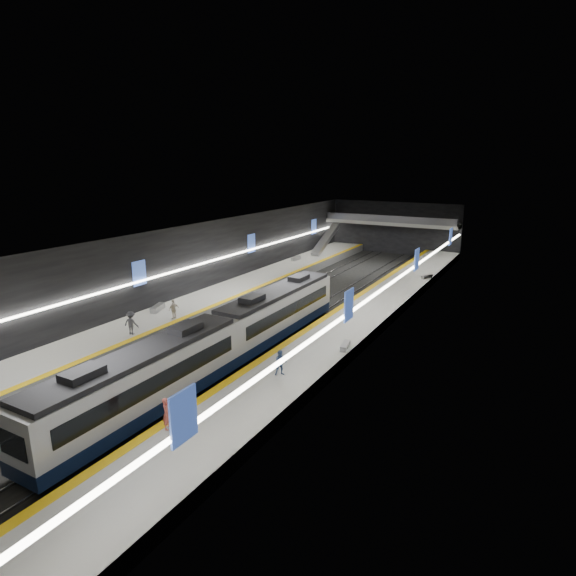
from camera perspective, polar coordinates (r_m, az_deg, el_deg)
The scene contains 26 objects.
ground at distance 45.74m, azimuth -0.73°, elevation -3.11°, with size 70.00×70.00×0.00m, color black.
ceiling at distance 43.93m, azimuth -0.77°, elevation 6.86°, with size 20.00×70.00×0.04m, color beige.
wall_left at distance 50.28m, azimuth -10.70°, elevation 3.01°, with size 0.04×70.00×8.00m, color black.
wall_right at distance 40.76m, azimuth 11.54°, elevation 0.18°, with size 0.04×70.00×8.00m, color black.
wall_back at distance 76.55m, azimuth 12.50°, elevation 6.96°, with size 20.00×0.04×8.00m, color black.
platform_left at distance 49.60m, azimuth -8.28°, elevation -1.22°, with size 5.00×70.00×1.00m, color slate.
tile_surface_left at distance 49.46m, azimuth -8.30°, elevation -0.65°, with size 5.00×70.00×0.02m, color #B3B3AD.
tactile_strip_left at distance 48.19m, azimuth -6.21°, elevation -0.99°, with size 0.60×70.00×0.02m, color yellow.
platform_right at distance 42.54m, azimuth 8.08°, elevation -3.96°, with size 5.00×70.00×1.00m, color slate.
tile_surface_right at distance 42.38m, azimuth 8.11°, elevation -3.31°, with size 5.00×70.00×0.02m, color #B3B3AD.
tactile_strip_right at distance 43.16m, azimuth 5.38°, elevation -2.87°, with size 0.60×70.00×0.02m, color yellow.
rails at distance 45.72m, azimuth -0.73°, elevation -3.04°, with size 6.52×70.00×0.12m.
train at distance 33.80m, azimuth -7.72°, elevation -5.95°, with size 2.69×30.04×3.60m.
ad_posters at distance 45.40m, azimuth -0.12°, elevation 2.64°, with size 19.94×53.50×2.20m.
cove_light_left at distance 50.20m, azimuth -10.51°, elevation 2.76°, with size 0.25×68.60×0.12m, color white.
cove_light_right at distance 40.87m, azimuth 11.25°, elevation -0.05°, with size 0.25×68.60×0.12m, color white.
mezzanine_bridge at distance 74.45m, azimuth 12.07°, elevation 7.57°, with size 20.00×3.00×1.50m.
escalator at distance 70.97m, azimuth 4.48°, elevation 5.76°, with size 1.20×8.00×0.60m, color #99999E.
bench_left_near at distance 44.97m, azimuth -15.19°, elevation -2.30°, with size 0.57×2.06×0.50m, color #99999E.
bench_left_far at distance 65.44m, azimuth 0.95°, elevation 3.53°, with size 0.52×1.88×0.46m, color #99999E.
bench_right_near at distance 35.15m, azimuth 6.78°, elevation -6.83°, with size 0.45×1.61×0.39m, color #99999E.
bench_right_far at distance 57.44m, azimuth 16.12°, elevation 1.30°, with size 0.46×1.64×0.40m, color #99999E.
passenger_right_a at distance 25.68m, azimuth -14.15°, elevation -14.25°, with size 0.62×0.40×1.69m, color #CC574C.
passenger_right_b at distance 30.58m, azimuth -0.86°, elevation -8.89°, with size 0.80×0.62×1.64m, color #4A67A0.
passenger_left_a at distance 42.11m, azimuth -13.39°, elevation -2.48°, with size 1.01×0.42×1.72m, color silver.
passenger_left_b at distance 39.30m, azimuth -18.09°, elevation -3.98°, with size 1.20×0.69×1.86m, color #3B3C43.
Camera 1 is at (21.67, -37.71, 14.17)m, focal length 30.00 mm.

